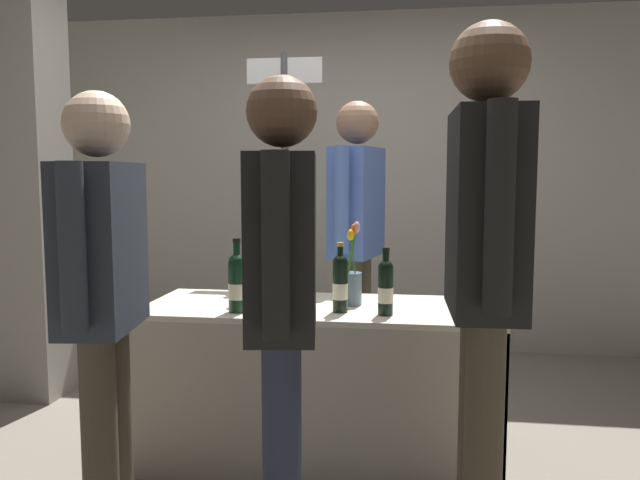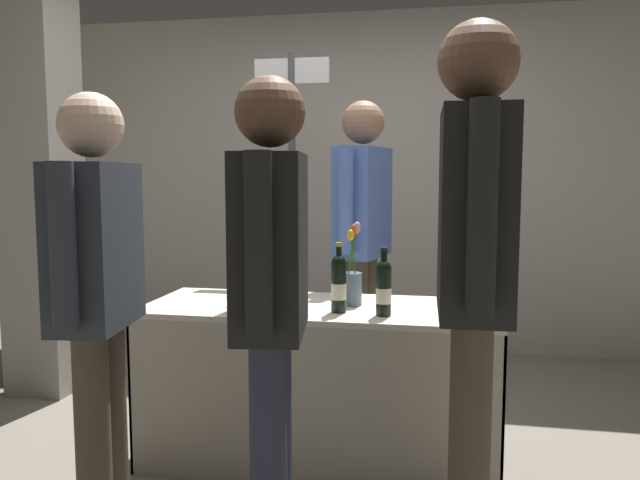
# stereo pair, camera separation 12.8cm
# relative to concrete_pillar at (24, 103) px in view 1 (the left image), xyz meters

# --- Properties ---
(ground_plane) EXTENTS (12.00, 12.00, 0.00)m
(ground_plane) POSITION_rel_concrete_pillar_xyz_m (1.83, -0.64, -1.74)
(ground_plane) COLOR gray
(back_partition) EXTENTS (5.19, 0.12, 2.52)m
(back_partition) POSITION_rel_concrete_pillar_xyz_m (1.83, 1.39, -0.48)
(back_partition) COLOR #9E998E
(back_partition) RESTS_ON ground_plane
(concrete_pillar) EXTENTS (0.37, 0.37, 3.48)m
(concrete_pillar) POSITION_rel_concrete_pillar_xyz_m (0.00, 0.00, 0.00)
(concrete_pillar) COLOR gray
(concrete_pillar) RESTS_ON ground_plane
(tasting_table) EXTENTS (1.59, 0.62, 0.73)m
(tasting_table) POSITION_rel_concrete_pillar_xyz_m (1.83, -0.64, -1.24)
(tasting_table) COLOR beige
(tasting_table) RESTS_ON ground_plane
(featured_wine_bottle) EXTENTS (0.08, 0.08, 0.32)m
(featured_wine_bottle) POSITION_rel_concrete_pillar_xyz_m (1.50, -0.83, -0.87)
(featured_wine_bottle) COLOR black
(featured_wine_bottle) RESTS_ON tasting_table
(display_bottle_0) EXTENTS (0.07, 0.07, 0.29)m
(display_bottle_0) POSITION_rel_concrete_pillar_xyz_m (2.14, -0.80, -0.88)
(display_bottle_0) COLOR black
(display_bottle_0) RESTS_ON tasting_table
(display_bottle_1) EXTENTS (0.07, 0.07, 0.30)m
(display_bottle_1) POSITION_rel_concrete_pillar_xyz_m (1.94, -0.77, -0.88)
(display_bottle_1) COLOR black
(display_bottle_1) RESTS_ON tasting_table
(display_bottle_2) EXTENTS (0.07, 0.07, 0.36)m
(display_bottle_2) POSITION_rel_concrete_pillar_xyz_m (2.47, -0.50, -0.86)
(display_bottle_2) COLOR #38230F
(display_bottle_2) RESTS_ON tasting_table
(display_bottle_3) EXTENTS (0.08, 0.08, 0.32)m
(display_bottle_3) POSITION_rel_concrete_pillar_xyz_m (1.59, -0.62, -0.87)
(display_bottle_3) COLOR black
(display_bottle_3) RESTS_ON tasting_table
(wine_glass_near_vendor) EXTENTS (0.08, 0.08, 0.14)m
(wine_glass_near_vendor) POSITION_rel_concrete_pillar_xyz_m (1.48, -0.69, -0.91)
(wine_glass_near_vendor) COLOR silver
(wine_glass_near_vendor) RESTS_ON tasting_table
(wine_glass_mid) EXTENTS (0.07, 0.07, 0.13)m
(wine_glass_mid) POSITION_rel_concrete_pillar_xyz_m (1.39, -0.45, -0.92)
(wine_glass_mid) COLOR silver
(wine_glass_mid) RESTS_ON tasting_table
(flower_vase) EXTENTS (0.10, 0.10, 0.38)m
(flower_vase) POSITION_rel_concrete_pillar_xyz_m (1.97, -0.61, -0.91)
(flower_vase) COLOR slate
(flower_vase) RESTS_ON tasting_table
(vendor_presenter) EXTENTS (0.30, 0.57, 1.73)m
(vendor_presenter) POSITION_rel_concrete_pillar_xyz_m (1.94, 0.09, -0.69)
(vendor_presenter) COLOR #4C4233
(vendor_presenter) RESTS_ON ground_plane
(taster_foreground_right) EXTENTS (0.26, 0.57, 1.63)m
(taster_foreground_right) POSITION_rel_concrete_pillar_xyz_m (1.83, -1.48, -0.76)
(taster_foreground_right) COLOR #2D3347
(taster_foreground_right) RESTS_ON ground_plane
(taster_foreground_left) EXTENTS (0.25, 0.60, 1.79)m
(taster_foreground_left) POSITION_rel_concrete_pillar_xyz_m (2.47, -1.43, -0.65)
(taster_foreground_left) COLOR #4C4233
(taster_foreground_left) RESTS_ON ground_plane
(taster_foreground_centre) EXTENTS (0.26, 0.56, 1.60)m
(taster_foreground_centre) POSITION_rel_concrete_pillar_xyz_m (1.20, -1.45, -0.79)
(taster_foreground_centre) COLOR #4C4233
(taster_foreground_centre) RESTS_ON ground_plane
(booth_signpost) EXTENTS (0.45, 0.04, 2.03)m
(booth_signpost) POSITION_rel_concrete_pillar_xyz_m (1.49, 0.24, -0.53)
(booth_signpost) COLOR #47474C
(booth_signpost) RESTS_ON ground_plane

